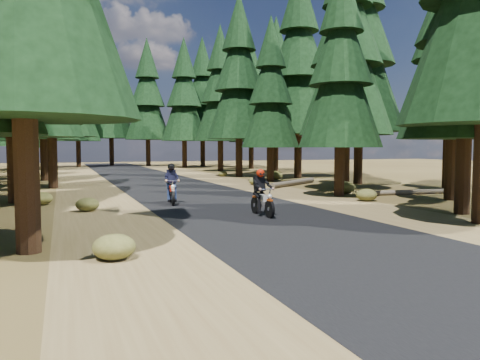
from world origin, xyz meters
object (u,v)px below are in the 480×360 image
object	(u,v)px
log_near	(294,183)
rider_lead	(262,200)
log_far	(409,192)
rider_follow	(172,191)

from	to	relation	value
log_near	rider_lead	world-z (taller)	rider_lead
log_far	rider_lead	size ratio (longest dim) A/B	2.64
log_near	rider_follow	world-z (taller)	rider_follow
log_near	rider_lead	distance (m)	12.67
rider_lead	rider_follow	world-z (taller)	rider_follow
log_near	rider_lead	xyz separation A→B (m)	(-6.75, -10.71, 0.36)
rider_lead	rider_follow	bearing A→B (deg)	-65.12
log_far	rider_follow	size ratio (longest dim) A/B	2.46
rider_lead	rider_follow	size ratio (longest dim) A/B	0.93
log_far	rider_follow	bearing A→B (deg)	-177.15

